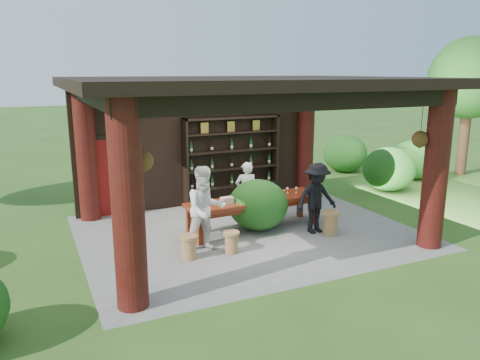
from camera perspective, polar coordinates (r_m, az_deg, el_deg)
name	(u,v)px	position (r m, az deg, el deg)	size (l,w,h in m)	color
ground	(247,232)	(10.89, 0.88, -6.34)	(90.00, 90.00, 0.00)	#2D5119
pavilion	(239,138)	(10.76, -0.13, 5.12)	(7.50, 6.00, 3.60)	slate
wine_shelf	(232,160)	(13.01, -1.01, 2.44)	(2.76, 0.42, 2.43)	black
tasting_table	(255,204)	(10.87, 1.80, -2.89)	(3.31, 1.02, 0.75)	#591C0C
stool_near_left	(231,242)	(9.62, -1.06, -7.52)	(0.34, 0.34, 0.45)	olive
stool_near_right	(330,222)	(10.83, 10.97, -5.10)	(0.41, 0.41, 0.54)	olive
stool_far_left	(189,246)	(9.37, -6.24, -8.05)	(0.37, 0.37, 0.48)	olive
host	(246,192)	(11.40, 0.77, -1.49)	(0.55, 0.36, 1.50)	white
guest_woman	(205,209)	(9.54, -4.23, -3.58)	(0.87, 0.68, 1.78)	white
guest_man	(316,198)	(10.77, 9.30, -2.20)	(1.05, 0.61, 1.63)	black
table_bottles	(249,189)	(11.05, 1.09, -1.15)	(0.27, 0.18, 0.31)	#194C1E
table_glasses	(279,192)	(11.14, 4.76, -1.49)	(0.98, 0.38, 0.15)	silver
napkin_basket	(227,200)	(10.44, -1.60, -2.49)	(0.26, 0.18, 0.14)	#BF6672
shrubs	(321,188)	(12.86, 9.82, -0.91)	(16.11, 8.58, 1.36)	#194C14
trees	(365,81)	(13.73, 14.95, 11.61)	(21.39, 10.94, 4.80)	#3F2819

